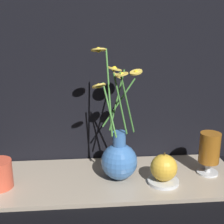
{
  "coord_description": "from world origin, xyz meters",
  "views": [
    {
      "loc": [
        -0.07,
        -0.88,
        0.48
      ],
      "look_at": [
        0.01,
        0.0,
        0.23
      ],
      "focal_mm": 50.0,
      "sensor_mm": 36.0,
      "label": 1
    }
  ],
  "objects": [
    {
      "name": "orange_fruit",
      "position": [
        0.16,
        -0.05,
        0.06
      ],
      "size": [
        0.08,
        0.08,
        0.09
      ],
      "color": "gold",
      "rests_on": "saucer_plate"
    },
    {
      "name": "ground_plane",
      "position": [
        0.0,
        0.0,
        0.0
      ],
      "size": [
        6.0,
        6.0,
        0.0
      ],
      "primitive_type": "plane",
      "color": "black"
    },
    {
      "name": "shelf",
      "position": [
        0.0,
        0.0,
        0.01
      ],
      "size": [
        0.81,
        0.29,
        0.01
      ],
      "color": "tan",
      "rests_on": "ground_plane"
    },
    {
      "name": "tea_glass",
      "position": [
        0.32,
        0.0,
        0.09
      ],
      "size": [
        0.07,
        0.07,
        0.14
      ],
      "color": "silver",
      "rests_on": "shelf"
    },
    {
      "name": "saucer_plate",
      "position": [
        0.16,
        -0.05,
        0.02
      ],
      "size": [
        0.09,
        0.09,
        0.01
      ],
      "color": "silver",
      "rests_on": "shelf"
    },
    {
      "name": "vase_with_flowers",
      "position": [
        0.03,
        -0.01,
        0.08
      ],
      "size": [
        0.15,
        0.19,
        0.4
      ],
      "color": "#3F72B7",
      "rests_on": "shelf"
    }
  ]
}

